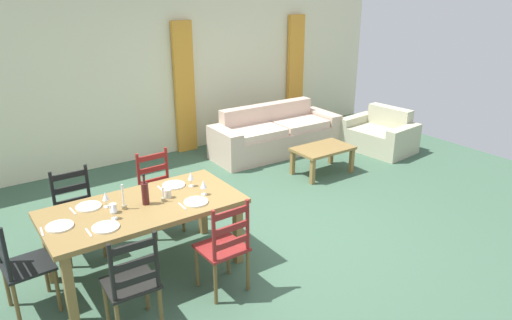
{
  "coord_description": "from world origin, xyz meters",
  "views": [
    {
      "loc": [
        -2.92,
        -4.02,
        2.81
      ],
      "look_at": [
        0.18,
        0.43,
        0.75
      ],
      "focal_mm": 33.48,
      "sensor_mm": 36.0,
      "label": 1
    }
  ],
  "objects_px": {
    "coffee_cup_secondary": "(113,208)",
    "dining_chair_near_left": "(132,283)",
    "wine_glass_far_left": "(106,197)",
    "wine_glass_far_right": "(191,177)",
    "dining_chair_far_left": "(77,214)",
    "dining_chair_near_right": "(225,247)",
    "coffee_cup_primary": "(168,194)",
    "dining_chair_head_west": "(21,265)",
    "wine_glass_near_right": "(203,185)",
    "coffee_table": "(323,151)",
    "dining_table": "(144,213)",
    "wine_glass_near_left": "(113,208)",
    "dining_chair_far_right": "(159,192)",
    "armchair_upholstered": "(381,135)",
    "wine_bottle": "(145,193)",
    "couch": "(274,136)"
  },
  "relations": [
    {
      "from": "armchair_upholstered",
      "to": "wine_bottle",
      "type": "bearing_deg",
      "value": -165.84
    },
    {
      "from": "dining_table",
      "to": "wine_glass_far_left",
      "type": "xyz_separation_m",
      "value": [
        -0.3,
        0.16,
        0.2
      ]
    },
    {
      "from": "dining_chair_far_left",
      "to": "dining_chair_head_west",
      "type": "relative_size",
      "value": 1.0
    },
    {
      "from": "dining_chair_far_left",
      "to": "coffee_cup_secondary",
      "type": "bearing_deg",
      "value": -76.82
    },
    {
      "from": "dining_chair_near_right",
      "to": "coffee_cup_secondary",
      "type": "bearing_deg",
      "value": 135.84
    },
    {
      "from": "dining_chair_far_left",
      "to": "coffee_table",
      "type": "xyz_separation_m",
      "value": [
        3.72,
        0.22,
        -0.12
      ]
    },
    {
      "from": "dining_chair_near_left",
      "to": "couch",
      "type": "relative_size",
      "value": 0.42
    },
    {
      "from": "dining_chair_head_west",
      "to": "wine_bottle",
      "type": "distance_m",
      "value": 1.24
    },
    {
      "from": "wine_glass_near_right",
      "to": "armchair_upholstered",
      "type": "height_order",
      "value": "wine_glass_near_right"
    },
    {
      "from": "dining_table",
      "to": "wine_glass_near_left",
      "type": "bearing_deg",
      "value": -159.48
    },
    {
      "from": "wine_glass_near_right",
      "to": "armchair_upholstered",
      "type": "distance_m",
      "value": 4.51
    },
    {
      "from": "dining_chair_near_left",
      "to": "wine_glass_far_right",
      "type": "height_order",
      "value": "dining_chair_near_left"
    },
    {
      "from": "wine_glass_far_left",
      "to": "wine_glass_far_right",
      "type": "height_order",
      "value": "same"
    },
    {
      "from": "coffee_table",
      "to": "dining_table",
      "type": "bearing_deg",
      "value": -163.51
    },
    {
      "from": "dining_chair_far_right",
      "to": "wine_glass_near_left",
      "type": "bearing_deg",
      "value": -132.69
    },
    {
      "from": "dining_chair_far_right",
      "to": "wine_glass_near_right",
      "type": "relative_size",
      "value": 5.96
    },
    {
      "from": "wine_bottle",
      "to": "wine_glass_far_right",
      "type": "bearing_deg",
      "value": 13.14
    },
    {
      "from": "dining_chair_near_right",
      "to": "coffee_cup_primary",
      "type": "height_order",
      "value": "dining_chair_near_right"
    },
    {
      "from": "dining_chair_near_left",
      "to": "dining_chair_head_west",
      "type": "relative_size",
      "value": 1.0
    },
    {
      "from": "wine_glass_near_left",
      "to": "coffee_cup_secondary",
      "type": "bearing_deg",
      "value": 74.08
    },
    {
      "from": "dining_chair_head_west",
      "to": "wine_glass_far_right",
      "type": "xyz_separation_m",
      "value": [
        1.74,
        0.11,
        0.38
      ]
    },
    {
      "from": "wine_glass_near_right",
      "to": "coffee_cup_primary",
      "type": "height_order",
      "value": "wine_glass_near_right"
    },
    {
      "from": "wine_glass_near_left",
      "to": "coffee_table",
      "type": "bearing_deg",
      "value": 16.87
    },
    {
      "from": "dining_table",
      "to": "dining_chair_near_left",
      "type": "distance_m",
      "value": 0.92
    },
    {
      "from": "dining_chair_near_left",
      "to": "dining_chair_far_left",
      "type": "bearing_deg",
      "value": 90.85
    },
    {
      "from": "dining_chair_head_west",
      "to": "armchair_upholstered",
      "type": "distance_m",
      "value": 6.12
    },
    {
      "from": "couch",
      "to": "wine_bottle",
      "type": "bearing_deg",
      "value": -145.88
    },
    {
      "from": "dining_chair_near_right",
      "to": "armchair_upholstered",
      "type": "height_order",
      "value": "dining_chair_near_right"
    },
    {
      "from": "dining_chair_far_right",
      "to": "wine_glass_far_left",
      "type": "distance_m",
      "value": 1.06
    },
    {
      "from": "dining_chair_near_left",
      "to": "wine_bottle",
      "type": "xyz_separation_m",
      "value": [
        0.47,
        0.79,
        0.39
      ]
    },
    {
      "from": "wine_bottle",
      "to": "wine_glass_far_right",
      "type": "xyz_separation_m",
      "value": [
        0.56,
        0.13,
        -0.01
      ]
    },
    {
      "from": "dining_chair_near_left",
      "to": "wine_bottle",
      "type": "distance_m",
      "value": 1.0
    },
    {
      "from": "dining_chair_far_right",
      "to": "armchair_upholstered",
      "type": "relative_size",
      "value": 0.77
    },
    {
      "from": "dining_chair_near_right",
      "to": "coffee_cup_primary",
      "type": "xyz_separation_m",
      "value": [
        -0.2,
        0.75,
        0.32
      ]
    },
    {
      "from": "dining_chair_far_left",
      "to": "wine_glass_far_right",
      "type": "xyz_separation_m",
      "value": [
        1.06,
        -0.6,
        0.38
      ]
    },
    {
      "from": "dining_chair_near_right",
      "to": "couch",
      "type": "bearing_deg",
      "value": 46.46
    },
    {
      "from": "dining_chair_near_left",
      "to": "wine_glass_far_right",
      "type": "bearing_deg",
      "value": 41.67
    },
    {
      "from": "wine_glass_far_right",
      "to": "couch",
      "type": "xyz_separation_m",
      "value": [
        2.65,
        2.05,
        -0.57
      ]
    },
    {
      "from": "coffee_table",
      "to": "dining_chair_far_left",
      "type": "bearing_deg",
      "value": -176.54
    },
    {
      "from": "wine_glass_near_left",
      "to": "couch",
      "type": "relative_size",
      "value": 0.07
    },
    {
      "from": "couch",
      "to": "wine_glass_far_left",
      "type": "bearing_deg",
      "value": -150.33
    },
    {
      "from": "dining_chair_near_left",
      "to": "wine_bottle",
      "type": "relative_size",
      "value": 3.04
    },
    {
      "from": "dining_chair_head_west",
      "to": "wine_glass_near_right",
      "type": "relative_size",
      "value": 5.96
    },
    {
      "from": "dining_table",
      "to": "dining_chair_near_right",
      "type": "height_order",
      "value": "dining_chair_near_right"
    },
    {
      "from": "wine_bottle",
      "to": "dining_chair_head_west",
      "type": "bearing_deg",
      "value": 178.82
    },
    {
      "from": "wine_bottle",
      "to": "wine_glass_near_left",
      "type": "relative_size",
      "value": 1.96
    },
    {
      "from": "wine_bottle",
      "to": "wine_glass_near_left",
      "type": "bearing_deg",
      "value": -160.78
    },
    {
      "from": "coffee_cup_secondary",
      "to": "dining_chair_near_left",
      "type": "bearing_deg",
      "value": -100.63
    },
    {
      "from": "wine_glass_near_right",
      "to": "dining_table",
      "type": "bearing_deg",
      "value": 168.13
    },
    {
      "from": "dining_chair_head_west",
      "to": "wine_bottle",
      "type": "height_order",
      "value": "wine_bottle"
    }
  ]
}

